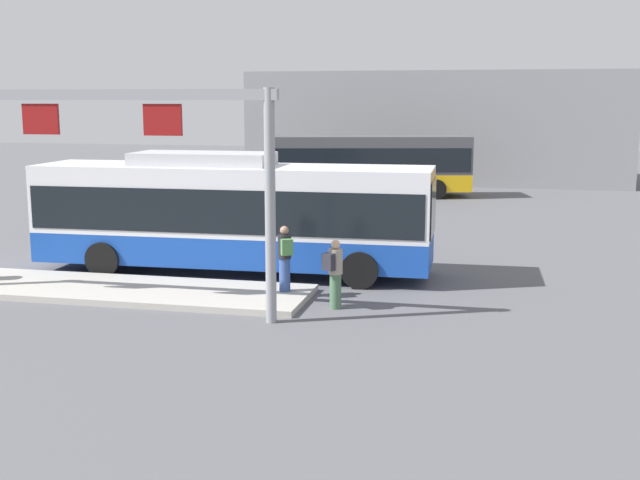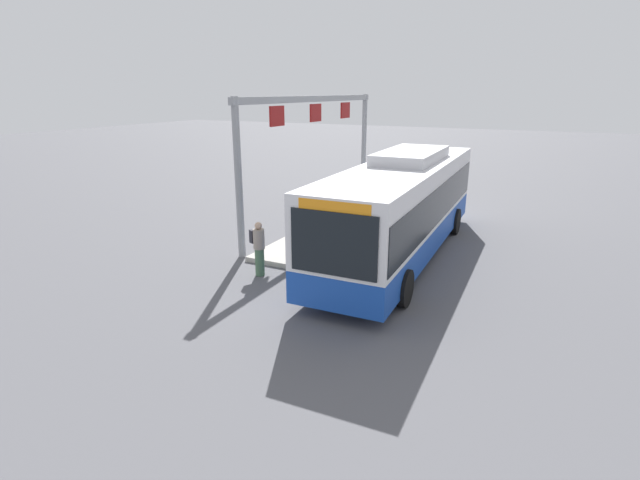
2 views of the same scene
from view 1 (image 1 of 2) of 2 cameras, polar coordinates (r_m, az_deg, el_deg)
The scene contains 8 objects.
ground_plane at distance 23.05m, azimuth -6.22°, elevation -2.36°, with size 120.00×120.00×0.00m, color #56565B.
platform_curb at distance 21.21m, azimuth -14.31°, elevation -3.49°, with size 10.00×2.80×0.16m, color #B2ADA3.
bus_main at distance 22.73m, azimuth -6.32°, elevation 2.11°, with size 11.40×2.91×3.46m.
bus_background_left at distance 40.76m, azimuth 3.43°, elevation 5.63°, with size 10.65×4.81×3.10m.
person_boarding at distance 18.85m, azimuth 1.06°, elevation -2.34°, with size 0.51×0.60×1.67m.
person_waiting_near at distance 19.88m, azimuth -2.55°, elevation -1.22°, with size 0.52×0.60×1.67m.
platform_sign_gantry at distance 19.54m, azimuth -19.35°, elevation 6.31°, with size 11.34×0.24×5.20m.
station_building at distance 49.77m, azimuth 8.42°, elevation 8.08°, with size 22.28×8.00×6.55m, color gray.
Camera 1 is at (7.30, -21.29, 4.96)m, focal length 44.46 mm.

